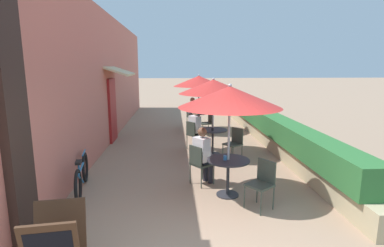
{
  "coord_description": "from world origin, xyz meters",
  "views": [
    {
      "loc": [
        -0.33,
        -3.3,
        2.51
      ],
      "look_at": [
        0.15,
        4.53,
        1.0
      ],
      "focal_mm": 28.0,
      "sensor_mm": 36.0,
      "label": 1
    }
  ],
  "objects_px": {
    "seated_patron_mid_right": "(196,127)",
    "patio_table_mid": "(213,136)",
    "patio_table_near": "(228,169)",
    "patio_umbrella_mid": "(213,87)",
    "coffee_cup_near": "(225,158)",
    "patio_umbrella_far": "(199,81)",
    "cafe_chair_near_right": "(199,162)",
    "coffee_cup_mid": "(212,129)",
    "cafe_chair_mid_right": "(193,133)",
    "bicycle_leaning": "(82,175)",
    "seated_patron_near_right": "(203,153)",
    "cafe_chair_mid_left": "(234,141)",
    "cafe_chair_far_left": "(191,115)",
    "patio_umbrella_near": "(230,97)",
    "cafe_chair_near_left": "(262,180)",
    "cafe_chair_far_right": "(208,121)",
    "patio_table_far": "(199,117)",
    "seated_patron_far_left": "(193,111)",
    "coffee_cup_far": "(200,111)"
  },
  "relations": [
    {
      "from": "cafe_chair_mid_left",
      "to": "coffee_cup_mid",
      "type": "height_order",
      "value": "cafe_chair_mid_left"
    },
    {
      "from": "coffee_cup_mid",
      "to": "cafe_chair_far_right",
      "type": "bearing_deg",
      "value": 86.52
    },
    {
      "from": "cafe_chair_near_right",
      "to": "cafe_chair_mid_right",
      "type": "bearing_deg",
      "value": 142.31
    },
    {
      "from": "patio_table_mid",
      "to": "cafe_chair_mid_right",
      "type": "relative_size",
      "value": 0.96
    },
    {
      "from": "cafe_chair_near_right",
      "to": "bicycle_leaning",
      "type": "distance_m",
      "value": 2.41
    },
    {
      "from": "seated_patron_mid_right",
      "to": "patio_table_far",
      "type": "height_order",
      "value": "seated_patron_mid_right"
    },
    {
      "from": "seated_patron_near_right",
      "to": "bicycle_leaning",
      "type": "height_order",
      "value": "seated_patron_near_right"
    },
    {
      "from": "cafe_chair_mid_right",
      "to": "coffee_cup_mid",
      "type": "height_order",
      "value": "cafe_chair_mid_right"
    },
    {
      "from": "patio_umbrella_near",
      "to": "cafe_chair_mid_left",
      "type": "height_order",
      "value": "patio_umbrella_near"
    },
    {
      "from": "cafe_chair_near_left",
      "to": "cafe_chair_mid_right",
      "type": "distance_m",
      "value": 4.02
    },
    {
      "from": "cafe_chair_mid_left",
      "to": "patio_table_far",
      "type": "height_order",
      "value": "cafe_chair_mid_left"
    },
    {
      "from": "cafe_chair_far_right",
      "to": "cafe_chair_near_left",
      "type": "bearing_deg",
      "value": 168.39
    },
    {
      "from": "seated_patron_near_right",
      "to": "patio_umbrella_mid",
      "type": "bearing_deg",
      "value": 130.79
    },
    {
      "from": "cafe_chair_mid_right",
      "to": "cafe_chair_far_right",
      "type": "height_order",
      "value": "same"
    },
    {
      "from": "cafe_chair_near_left",
      "to": "patio_umbrella_mid",
      "type": "relative_size",
      "value": 0.4
    },
    {
      "from": "seated_patron_near_right",
      "to": "cafe_chair_mid_right",
      "type": "relative_size",
      "value": 1.44
    },
    {
      "from": "coffee_cup_mid",
      "to": "patio_umbrella_far",
      "type": "height_order",
      "value": "patio_umbrella_far"
    },
    {
      "from": "coffee_cup_mid",
      "to": "bicycle_leaning",
      "type": "distance_m",
      "value": 3.74
    },
    {
      "from": "seated_patron_near_right",
      "to": "patio_umbrella_far",
      "type": "xyz_separation_m",
      "value": [
        0.34,
        5.28,
        1.26
      ]
    },
    {
      "from": "patio_umbrella_mid",
      "to": "patio_table_far",
      "type": "bearing_deg",
      "value": 92.59
    },
    {
      "from": "coffee_cup_near",
      "to": "coffee_cup_mid",
      "type": "distance_m",
      "value": 2.63
    },
    {
      "from": "patio_table_mid",
      "to": "coffee_cup_far",
      "type": "relative_size",
      "value": 9.25
    },
    {
      "from": "cafe_chair_near_left",
      "to": "coffee_cup_mid",
      "type": "relative_size",
      "value": 9.67
    },
    {
      "from": "seated_patron_near_right",
      "to": "coffee_cup_far",
      "type": "relative_size",
      "value": 13.89
    },
    {
      "from": "patio_umbrella_far",
      "to": "cafe_chair_near_left",
      "type": "bearing_deg",
      "value": -84.77
    },
    {
      "from": "patio_table_mid",
      "to": "seated_patron_mid_right",
      "type": "relative_size",
      "value": 0.67
    },
    {
      "from": "cafe_chair_far_left",
      "to": "seated_patron_far_left",
      "type": "xyz_separation_m",
      "value": [
        0.11,
        0.03,
        0.17
      ]
    },
    {
      "from": "patio_umbrella_far",
      "to": "cafe_chair_far_left",
      "type": "distance_m",
      "value": 1.62
    },
    {
      "from": "coffee_cup_near",
      "to": "coffee_cup_far",
      "type": "height_order",
      "value": "same"
    },
    {
      "from": "cafe_chair_mid_left",
      "to": "cafe_chair_far_left",
      "type": "bearing_deg",
      "value": -25.27
    },
    {
      "from": "seated_patron_near_right",
      "to": "patio_table_far",
      "type": "distance_m",
      "value": 5.3
    },
    {
      "from": "coffee_cup_near",
      "to": "patio_umbrella_far",
      "type": "height_order",
      "value": "patio_umbrella_far"
    },
    {
      "from": "patio_umbrella_near",
      "to": "cafe_chair_mid_right",
      "type": "relative_size",
      "value": 2.52
    },
    {
      "from": "coffee_cup_near",
      "to": "cafe_chair_far_left",
      "type": "distance_m",
      "value": 6.65
    },
    {
      "from": "patio_table_mid",
      "to": "patio_umbrella_mid",
      "type": "bearing_deg",
      "value": 0.0
    },
    {
      "from": "patio_table_mid",
      "to": "patio_umbrella_mid",
      "type": "distance_m",
      "value": 1.4
    },
    {
      "from": "cafe_chair_mid_left",
      "to": "coffee_cup_near",
      "type": "bearing_deg",
      "value": 126.74
    },
    {
      "from": "patio_umbrella_mid",
      "to": "coffee_cup_mid",
      "type": "relative_size",
      "value": 24.37
    },
    {
      "from": "cafe_chair_near_right",
      "to": "cafe_chair_mid_left",
      "type": "height_order",
      "value": "same"
    },
    {
      "from": "cafe_chair_near_right",
      "to": "coffee_cup_mid",
      "type": "height_order",
      "value": "cafe_chair_near_right"
    },
    {
      "from": "coffee_cup_near",
      "to": "cafe_chair_far_right",
      "type": "bearing_deg",
      "value": 87.22
    },
    {
      "from": "seated_patron_mid_right",
      "to": "patio_table_mid",
      "type": "bearing_deg",
      "value": -2.68
    },
    {
      "from": "patio_table_near",
      "to": "seated_patron_near_right",
      "type": "height_order",
      "value": "seated_patron_near_right"
    },
    {
      "from": "patio_table_near",
      "to": "patio_table_mid",
      "type": "relative_size",
      "value": 1.0
    },
    {
      "from": "patio_table_near",
      "to": "patio_umbrella_mid",
      "type": "xyz_separation_m",
      "value": [
        0.06,
        2.78,
        1.4
      ]
    },
    {
      "from": "coffee_cup_mid",
      "to": "seated_patron_far_left",
      "type": "height_order",
      "value": "seated_patron_far_left"
    },
    {
      "from": "seated_patron_near_right",
      "to": "cafe_chair_far_right",
      "type": "distance_m",
      "value": 4.61
    },
    {
      "from": "coffee_cup_near",
      "to": "cafe_chair_far_right",
      "type": "distance_m",
      "value": 5.23
    },
    {
      "from": "cafe_chair_far_right",
      "to": "seated_patron_mid_right",
      "type": "bearing_deg",
      "value": 148.01
    },
    {
      "from": "coffee_cup_mid",
      "to": "bicycle_leaning",
      "type": "relative_size",
      "value": 0.05
    }
  ]
}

